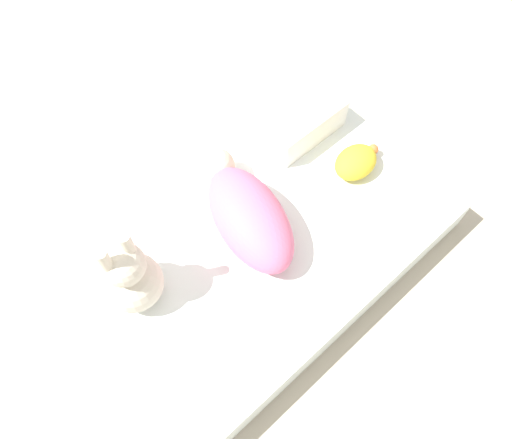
{
  "coord_description": "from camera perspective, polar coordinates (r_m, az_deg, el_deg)",
  "views": [
    {
      "loc": [
        -0.52,
        -0.56,
        1.55
      ],
      "look_at": [
        -0.02,
        -0.0,
        0.2
      ],
      "focal_mm": 35.0,
      "sensor_mm": 36.0,
      "label": 1
    }
  ],
  "objects": [
    {
      "name": "ground_plane",
      "position": [
        1.73,
        0.56,
        -2.66
      ],
      "size": [
        12.0,
        12.0,
        0.0
      ],
      "primitive_type": "plane",
      "color": "#B2A893"
    },
    {
      "name": "bunny_plush",
      "position": [
        1.43,
        -14.14,
        -6.45
      ],
      "size": [
        0.17,
        0.17,
        0.33
      ],
      "color": "beige",
      "rests_on": "bed_mattress"
    },
    {
      "name": "bed_mattress",
      "position": [
        1.67,
        0.58,
        -1.55
      ],
      "size": [
        1.13,
        0.82,
        0.15
      ],
      "color": "white",
      "rests_on": "ground_plane"
    },
    {
      "name": "turtle_plush",
      "position": [
        1.71,
        11.37,
        6.48
      ],
      "size": [
        0.19,
        0.12,
        0.09
      ],
      "color": "yellow",
      "rests_on": "bed_mattress"
    },
    {
      "name": "pillow",
      "position": [
        1.81,
        3.24,
        12.66
      ],
      "size": [
        0.29,
        0.34,
        0.12
      ],
      "color": "white",
      "rests_on": "bed_mattress"
    },
    {
      "name": "swaddled_baby",
      "position": [
        1.53,
        -1.07,
        0.75
      ],
      "size": [
        0.29,
        0.5,
        0.17
      ],
      "rotation": [
        0.0,
        0.0,
        1.34
      ],
      "color": "pink",
      "rests_on": "bed_mattress"
    }
  ]
}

